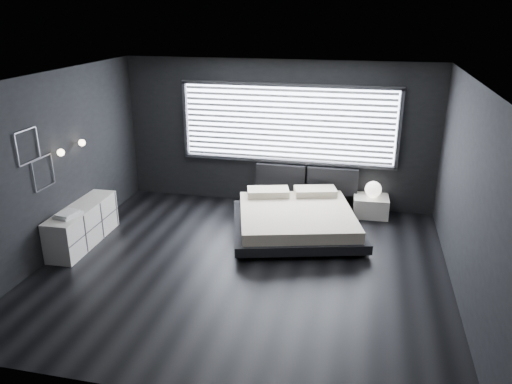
# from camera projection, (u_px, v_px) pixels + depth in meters

# --- Properties ---
(room) EXTENTS (6.04, 6.00, 2.80)m
(room) POSITION_uv_depth(u_px,v_px,m) (243.00, 179.00, 7.04)
(room) COLOR black
(room) RESTS_ON ground
(window) EXTENTS (4.14, 0.09, 1.52)m
(window) POSITION_uv_depth(u_px,v_px,m) (288.00, 124.00, 9.40)
(window) COLOR white
(window) RESTS_ON ground
(headboard) EXTENTS (1.96, 0.16, 0.52)m
(headboard) POSITION_uv_depth(u_px,v_px,m) (306.00, 179.00, 9.63)
(headboard) COLOR black
(headboard) RESTS_ON ground
(sconce_near) EXTENTS (0.18, 0.11, 0.11)m
(sconce_near) POSITION_uv_depth(u_px,v_px,m) (61.00, 152.00, 7.61)
(sconce_near) COLOR silver
(sconce_near) RESTS_ON ground
(sconce_far) EXTENTS (0.18, 0.11, 0.11)m
(sconce_far) POSITION_uv_depth(u_px,v_px,m) (82.00, 143.00, 8.16)
(sconce_far) COLOR silver
(sconce_far) RESTS_ON ground
(wall_art_upper) EXTENTS (0.01, 0.48, 0.48)m
(wall_art_upper) POSITION_uv_depth(u_px,v_px,m) (28.00, 146.00, 7.00)
(wall_art_upper) COLOR #47474C
(wall_art_upper) RESTS_ON ground
(wall_art_lower) EXTENTS (0.01, 0.48, 0.48)m
(wall_art_lower) POSITION_uv_depth(u_px,v_px,m) (43.00, 173.00, 7.39)
(wall_art_lower) COLOR #47474C
(wall_art_lower) RESTS_ON ground
(bed) EXTENTS (2.59, 2.52, 0.55)m
(bed) POSITION_uv_depth(u_px,v_px,m) (296.00, 219.00, 8.60)
(bed) COLOR black
(bed) RESTS_ON ground
(nightstand) EXTENTS (0.66, 0.56, 0.37)m
(nightstand) POSITION_uv_depth(u_px,v_px,m) (371.00, 206.00, 9.34)
(nightstand) COLOR silver
(nightstand) RESTS_ON ground
(orb_lamp) EXTENTS (0.30, 0.30, 0.30)m
(orb_lamp) POSITION_uv_depth(u_px,v_px,m) (373.00, 189.00, 9.21)
(orb_lamp) COLOR white
(orb_lamp) RESTS_ON nightstand
(dresser) EXTENTS (0.50, 1.63, 0.65)m
(dresser) POSITION_uv_depth(u_px,v_px,m) (83.00, 225.00, 8.19)
(dresser) COLOR silver
(dresser) RESTS_ON ground
(book_stack) EXTENTS (0.36, 0.43, 0.08)m
(book_stack) POSITION_uv_depth(u_px,v_px,m) (68.00, 214.00, 7.69)
(book_stack) COLOR silver
(book_stack) RESTS_ON dresser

